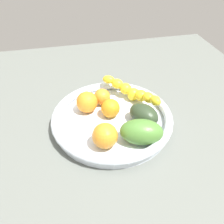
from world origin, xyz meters
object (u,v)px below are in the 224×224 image
orange_mid_right (105,136)px  mango_green (141,132)px  banana_draped_left (133,92)px  avocado_dark (144,114)px  orange_rear (110,108)px  fruit_bowl (112,119)px  orange_front (102,97)px  orange_mid_left (87,102)px

orange_mid_right → mango_green: orange_mid_right is taller
banana_draped_left → avocado_dark: (-10.86, -0.20, -0.68)cm
orange_rear → fruit_bowl: bearing=-179.0°
orange_front → mango_green: 19.98cm
banana_draped_left → avocado_dark: banana_draped_left is taller
orange_mid_left → orange_mid_right: bearing=-170.8°
banana_draped_left → orange_front: bearing=86.9°
banana_draped_left → orange_mid_right: (-17.54, 12.55, -0.10)cm
mango_green → avocado_dark: bearing=-23.1°
banana_draped_left → avocado_dark: size_ratio=2.01×
avocado_dark → mango_green: mango_green is taller
avocado_dark → orange_mid_right: bearing=117.7°
orange_rear → mango_green: size_ratio=0.49×
banana_draped_left → mango_green: 18.42cm
orange_mid_left → orange_rear: (-3.92, -6.43, -0.44)cm
orange_mid_left → banana_draped_left: bearing=-82.2°
fruit_bowl → avocado_dark: (-2.78, -8.77, 2.35)cm
mango_green → fruit_bowl: bearing=29.2°
fruit_bowl → orange_rear: size_ratio=6.30×
fruit_bowl → avocado_dark: avocado_dark is taller
orange_mid_right → avocado_dark: bearing=-62.3°
orange_mid_left → avocado_dark: 17.59cm
orange_rear → mango_green: mango_green is taller
mango_green → orange_mid_left: bearing=36.9°
banana_draped_left → orange_rear: size_ratio=3.30×
mango_green → orange_mid_right: bearing=86.2°
orange_mid_right → avocado_dark: (6.69, -12.74, -0.59)cm
fruit_bowl → banana_draped_left: bearing=-46.7°
fruit_bowl → orange_mid_left: orange_mid_left is taller
orange_mid_right → avocado_dark: orange_mid_right is taller
mango_green → banana_draped_left: bearing=-9.2°
mango_green → orange_rear: bearing=25.0°
banana_draped_left → mango_green: bearing=170.8°
fruit_bowl → orange_front: 8.97cm
banana_draped_left → orange_front: size_ratio=3.57×
fruit_bowl → orange_mid_left: bearing=47.1°
fruit_bowl → mango_green: bearing=-150.8°
orange_mid_left → orange_rear: 7.54cm
banana_draped_left → avocado_dark: bearing=-179.0°
orange_mid_right → orange_mid_left: bearing=9.2°
orange_mid_right → mango_green: bearing=-93.8°
fruit_bowl → orange_mid_right: size_ratio=5.26×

